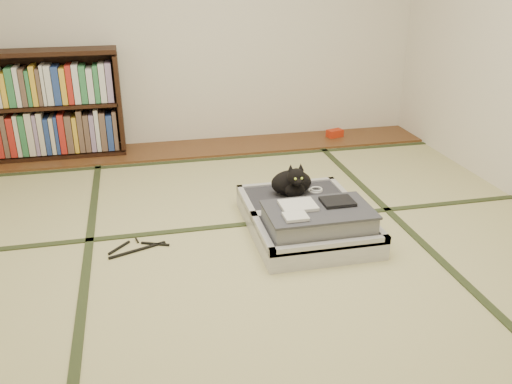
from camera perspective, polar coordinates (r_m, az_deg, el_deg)
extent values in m
plane|color=#C0B780|center=(3.23, 0.52, -6.56)|extent=(4.50, 4.50, 0.00)
cube|color=brown|center=(5.03, -4.75, 4.69)|extent=(4.00, 0.50, 0.02)
cube|color=red|center=(5.34, 8.29, 6.14)|extent=(0.17, 0.13, 0.07)
plane|color=silver|center=(5.03, -5.66, 18.54)|extent=(4.00, 0.00, 4.00)
cube|color=#2D381E|center=(3.18, -17.49, -8.19)|extent=(0.05, 4.50, 0.01)
cube|color=#2D381E|center=(3.57, 16.40, -4.46)|extent=(0.05, 4.50, 0.01)
cube|color=#2D381E|center=(3.57, -0.96, -3.39)|extent=(4.00, 0.05, 0.01)
cube|color=#2D381E|center=(4.75, -4.21, 3.50)|extent=(4.00, 0.05, 0.01)
cube|color=black|center=(4.93, -14.20, 9.25)|extent=(0.04, 0.29, 0.81)
cube|color=black|center=(5.10, -20.59, 3.76)|extent=(1.26, 0.29, 0.04)
cube|color=black|center=(4.90, -22.06, 13.48)|extent=(1.26, 0.29, 0.04)
cube|color=black|center=(4.99, -21.30, 8.50)|extent=(1.21, 0.29, 0.03)
cube|color=black|center=(5.12, -21.12, 8.90)|extent=(1.26, 0.02, 0.81)
cube|color=gray|center=(5.02, -20.97, 6.06)|extent=(1.14, 0.20, 0.34)
cube|color=gray|center=(4.93, -21.65, 10.58)|extent=(1.14, 0.20, 0.31)
cube|color=silver|center=(3.29, 6.48, -4.87)|extent=(0.72, 0.48, 0.12)
cube|color=#33323A|center=(3.28, 6.51, -4.37)|extent=(0.64, 0.40, 0.09)
cube|color=silver|center=(3.08, 7.86, -5.64)|extent=(0.72, 0.04, 0.05)
cube|color=silver|center=(3.45, 5.36, -2.22)|extent=(0.72, 0.04, 0.05)
cube|color=silver|center=(3.17, 0.73, -4.48)|extent=(0.04, 0.48, 0.05)
cube|color=silver|center=(3.38, 11.98, -3.19)|extent=(0.04, 0.48, 0.05)
cube|color=silver|center=(3.70, 4.10, -1.48)|extent=(0.72, 0.48, 0.12)
cube|color=#33323A|center=(3.68, 4.12, -1.02)|extent=(0.64, 0.40, 0.09)
cube|color=silver|center=(3.48, 5.17, -1.96)|extent=(0.72, 0.04, 0.05)
cube|color=silver|center=(3.86, 3.20, 0.75)|extent=(0.72, 0.04, 0.05)
cube|color=silver|center=(3.59, -1.05, -1.02)|extent=(0.04, 0.48, 0.05)
cube|color=silver|center=(3.78, 9.06, -0.07)|extent=(0.04, 0.48, 0.05)
cylinder|color=black|center=(3.46, 5.26, -2.02)|extent=(0.64, 0.02, 0.02)
cube|color=#9C9688|center=(3.24, 6.58, -3.01)|extent=(0.61, 0.37, 0.12)
cube|color=#3D3D45|center=(3.21, 6.63, -1.86)|extent=(0.63, 0.39, 0.01)
cube|color=silver|center=(3.21, 4.44, -1.40)|extent=(0.21, 0.17, 0.02)
cube|color=black|center=(3.28, 8.58, -0.99)|extent=(0.19, 0.15, 0.02)
cube|color=silver|center=(3.07, 4.20, -2.59)|extent=(0.13, 0.11, 0.02)
cube|color=white|center=(3.04, 4.12, -7.19)|extent=(0.06, 0.01, 0.04)
cube|color=white|center=(3.08, 6.17, -7.12)|extent=(0.05, 0.01, 0.03)
cube|color=orange|center=(3.19, 11.90, -6.14)|extent=(0.05, 0.01, 0.03)
cube|color=#197F33|center=(3.15, 10.82, -6.01)|extent=(0.04, 0.01, 0.03)
ellipsoid|color=black|center=(3.66, 3.73, 0.99)|extent=(0.28, 0.18, 0.17)
ellipsoid|color=black|center=(3.59, 4.08, 0.23)|extent=(0.14, 0.10, 0.10)
ellipsoid|color=black|center=(3.53, 4.27, 1.62)|extent=(0.12, 0.11, 0.11)
sphere|color=black|center=(3.49, 4.48, 1.04)|extent=(0.05, 0.05, 0.05)
cone|color=black|center=(3.52, 3.67, 2.55)|extent=(0.04, 0.05, 0.06)
cone|color=black|center=(3.53, 4.74, 2.64)|extent=(0.04, 0.05, 0.06)
sphere|color=#A5BF33|center=(3.48, 4.18, 1.39)|extent=(0.02, 0.02, 0.02)
sphere|color=#A5BF33|center=(3.49, 4.84, 1.45)|extent=(0.02, 0.02, 0.02)
cylinder|color=black|center=(3.78, 4.73, 0.72)|extent=(0.17, 0.10, 0.03)
torus|color=white|center=(3.75, 6.27, 0.18)|extent=(0.10, 0.10, 0.01)
torus|color=white|center=(3.75, 6.37, 0.32)|extent=(0.08, 0.08, 0.01)
cube|color=black|center=(3.33, -12.36, -5.98)|extent=(0.34, 0.14, 0.01)
cube|color=black|center=(3.38, -14.21, -5.70)|extent=(0.13, 0.14, 0.01)
cube|color=black|center=(3.38, -10.56, -5.39)|extent=(0.17, 0.08, 0.01)
cylinder|color=black|center=(3.44, -12.41, -4.98)|extent=(0.02, 0.06, 0.01)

